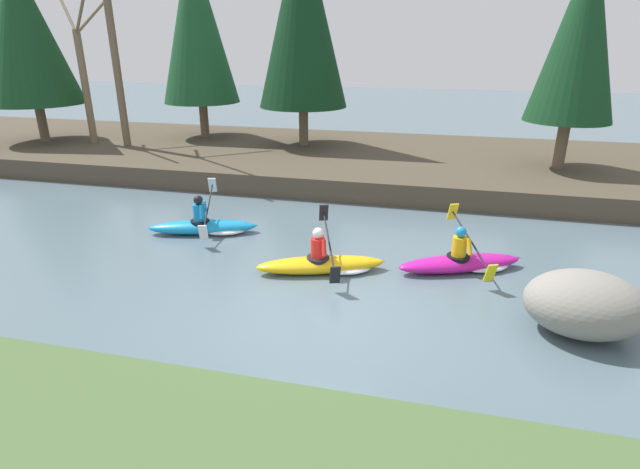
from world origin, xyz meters
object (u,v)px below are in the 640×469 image
Objects in this scene: kayaker_lead at (465,262)px; boulder_midstream at (585,304)px; kayaker_middle at (326,263)px; kayaker_trailing at (207,226)px.

kayaker_lead reaches higher than boulder_midstream.
kayaker_middle is at bearing 171.58° from kayaker_lead.
boulder_midstream is (4.68, -1.27, 0.34)m from kayaker_middle.
kayaker_middle is at bearing -40.65° from kayaker_trailing.
kayaker_lead is at bearing -23.66° from kayaker_trailing.
kayaker_lead is 0.98× the size of kayaker_trailing.
kayaker_trailing is (-3.44, 1.48, 0.00)m from kayaker_middle.
kayaker_middle is 0.99× the size of kayaker_trailing.
kayaker_middle is 3.75m from kayaker_trailing.
kayaker_trailing is at bearing 149.90° from kayaker_lead.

